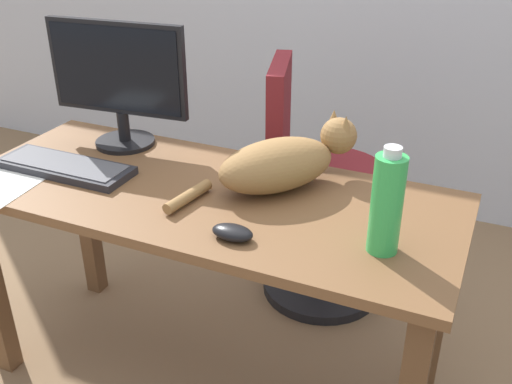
{
  "coord_description": "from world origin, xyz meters",
  "views": [
    {
      "loc": [
        0.76,
        -1.33,
        1.51
      ],
      "look_at": [
        0.19,
        -0.05,
        0.78
      ],
      "focal_mm": 41.43,
      "sensor_mm": 36.0,
      "label": 1
    }
  ],
  "objects": [
    {
      "name": "monitor",
      "position": [
        -0.41,
        0.2,
        0.95
      ],
      "size": [
        0.48,
        0.2,
        0.42
      ],
      "color": "black",
      "rests_on": "desk"
    },
    {
      "name": "water_bottle",
      "position": [
        0.54,
        -0.1,
        0.85
      ],
      "size": [
        0.08,
        0.08,
        0.27
      ],
      "color": "green",
      "rests_on": "desk"
    },
    {
      "name": "keyboard",
      "position": [
        -0.46,
        -0.06,
        0.74
      ],
      "size": [
        0.44,
        0.15,
        0.03
      ],
      "color": "#232328",
      "rests_on": "desk"
    },
    {
      "name": "cat",
      "position": [
        0.2,
        0.12,
        0.8
      ],
      "size": [
        0.41,
        0.5,
        0.2
      ],
      "color": "olive",
      "rests_on": "desk"
    },
    {
      "name": "ground_plane",
      "position": [
        0.0,
        0.0,
        0.0
      ],
      "size": [
        8.0,
        8.0,
        0.0
      ],
      "primitive_type": "plane",
      "color": "#846647"
    },
    {
      "name": "office_chair",
      "position": [
        0.13,
        0.61,
        0.42
      ],
      "size": [
        0.5,
        0.48,
        0.96
      ],
      "color": "black",
      "rests_on": "ground_plane"
    },
    {
      "name": "desk",
      "position": [
        0.0,
        0.0,
        0.61
      ],
      "size": [
        1.48,
        0.61,
        0.72
      ],
      "color": "brown",
      "rests_on": "ground_plane"
    },
    {
      "name": "computer_mouse",
      "position": [
        0.19,
        -0.2,
        0.74
      ],
      "size": [
        0.11,
        0.06,
        0.04
      ],
      "primitive_type": "ellipsoid",
      "color": "black",
      "rests_on": "desk"
    }
  ]
}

